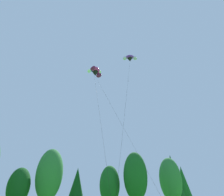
# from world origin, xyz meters

# --- Properties ---
(treeline_tree_e) EXTENTS (4.13, 4.13, 8.65)m
(treeline_tree_e) POSITION_xyz_m (-8.60, 48.36, 5.23)
(treeline_tree_e) COLOR #472D19
(treeline_tree_e) RESTS_ON ground_plane
(treeline_tree_f) EXTENTS (5.21, 5.21, 12.63)m
(treeline_tree_f) POSITION_xyz_m (-3.48, 47.34, 7.64)
(treeline_tree_f) COLOR #472D19
(treeline_tree_f) RESTS_ON ground_plane
(treeline_tree_g) EXTENTS (3.70, 3.70, 9.55)m
(treeline_tree_g) POSITION_xyz_m (2.84, 49.01, 5.98)
(treeline_tree_g) COLOR #472D19
(treeline_tree_g) RESTS_ON ground_plane
(treeline_tree_h) EXTENTS (4.65, 4.65, 10.57)m
(treeline_tree_h) POSITION_xyz_m (10.53, 48.63, 6.40)
(treeline_tree_h) COLOR #472D19
(treeline_tree_h) RESTS_ON ground_plane
(treeline_tree_i) EXTENTS (5.43, 5.43, 13.45)m
(treeline_tree_i) POSITION_xyz_m (15.19, 44.84, 8.14)
(treeline_tree_i) COLOR #472D19
(treeline_tree_i) RESTS_ON ground_plane
(treeline_tree_j) EXTENTS (5.26, 5.26, 12.81)m
(treeline_tree_j) POSITION_xyz_m (24.47, 43.75, 7.75)
(treeline_tree_j) COLOR #472D19
(treeline_tree_j) RESTS_ON ground_plane
(treeline_tree_k) EXTENTS (4.85, 4.85, 14.76)m
(treeline_tree_k) POSITION_xyz_m (28.80, 47.46, 9.25)
(treeline_tree_k) COLOR #472D19
(treeline_tree_k) RESTS_ON ground_plane
(treeline_tree_l) EXTENTS (4.34, 4.34, 12.46)m
(treeline_tree_l) POSITION_xyz_m (34.33, 49.64, 7.80)
(treeline_tree_l) COLOR #472D19
(treeline_tree_l) RESTS_ON ground_plane
(parafoil_kite_high_purple) EXTENTS (8.78, 9.15, 24.15)m
(parafoil_kite_high_purple) POSITION_xyz_m (3.86, 27.02, 24.68)
(parafoil_kite_high_purple) COLOR purple
(parafoil_kite_mid_magenta) EXTENTS (6.66, 7.80, 19.24)m
(parafoil_kite_mid_magenta) POSITION_xyz_m (-2.36, 27.10, 19.71)
(parafoil_kite_mid_magenta) COLOR #D12893
(parafoil_kite_far_blue_white) EXTENTS (4.04, 13.70, 22.81)m
(parafoil_kite_far_blue_white) POSITION_xyz_m (-0.92, 31.67, 23.36)
(parafoil_kite_far_blue_white) COLOR blue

